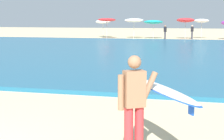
% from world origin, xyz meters
% --- Properties ---
extents(sea, '(120.00, 28.00, 0.14)m').
position_xyz_m(sea, '(0.00, 19.77, 0.07)').
color(sea, '#1E6084').
rests_on(sea, ground).
extents(surfer_with_board, '(1.54, 2.25, 1.73)m').
position_xyz_m(surfer_with_board, '(3.50, 1.48, 1.03)').
color(surfer_with_board, red).
rests_on(surfer_with_board, ground).
extents(beach_umbrella_0, '(1.84, 1.86, 2.20)m').
position_xyz_m(beach_umbrella_0, '(-7.51, 38.46, 1.92)').
color(beach_umbrella_0, beige).
rests_on(beach_umbrella_0, ground).
extents(beach_umbrella_1, '(2.09, 2.10, 2.38)m').
position_xyz_m(beach_umbrella_1, '(-6.37, 35.99, 2.15)').
color(beach_umbrella_1, beige).
rests_on(beach_umbrella_1, ground).
extents(beach_umbrella_2, '(2.22, 2.23, 2.35)m').
position_xyz_m(beach_umbrella_2, '(-3.37, 37.14, 2.09)').
color(beach_umbrella_2, beige).
rests_on(beach_umbrella_2, ground).
extents(beach_umbrella_3, '(2.22, 2.24, 2.19)m').
position_xyz_m(beach_umbrella_3, '(-1.05, 36.78, 1.90)').
color(beach_umbrella_3, beige).
rests_on(beach_umbrella_3, ground).
extents(beach_umbrella_4, '(2.00, 2.01, 2.40)m').
position_xyz_m(beach_umbrella_4, '(2.57, 36.95, 2.12)').
color(beach_umbrella_4, beige).
rests_on(beach_umbrella_4, ground).
extents(beach_umbrella_5, '(1.74, 1.74, 2.28)m').
position_xyz_m(beach_umbrella_5, '(4.33, 38.56, 2.04)').
color(beach_umbrella_5, beige).
rests_on(beach_umbrella_5, ground).
extents(beachgoer_near_row_left, '(0.32, 0.20, 1.58)m').
position_xyz_m(beachgoer_near_row_left, '(0.45, 35.44, 0.84)').
color(beachgoer_near_row_left, '#383842').
rests_on(beachgoer_near_row_left, ground).
extents(beachgoer_near_row_mid, '(0.32, 0.20, 1.58)m').
position_xyz_m(beachgoer_near_row_mid, '(3.33, 36.85, 0.84)').
color(beachgoer_near_row_mid, '#383842').
rests_on(beachgoer_near_row_mid, ground).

